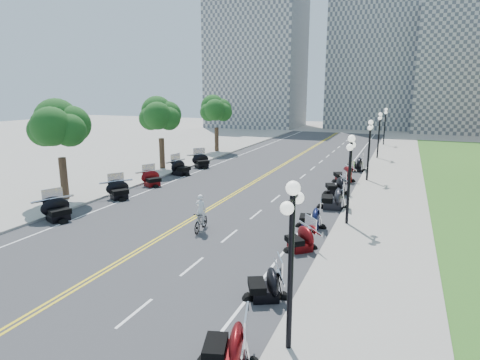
% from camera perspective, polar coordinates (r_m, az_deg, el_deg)
% --- Properties ---
extents(ground, '(160.00, 160.00, 0.00)m').
position_cam_1_polar(ground, '(22.49, -9.02, -6.79)').
color(ground, gray).
extents(road, '(16.00, 90.00, 0.01)m').
position_cam_1_polar(road, '(31.09, 0.56, -1.16)').
color(road, '#333335').
rests_on(road, ground).
extents(centerline_yellow_a, '(0.12, 90.00, 0.00)m').
position_cam_1_polar(centerline_yellow_a, '(31.13, 0.35, -1.13)').
color(centerline_yellow_a, yellow).
rests_on(centerline_yellow_a, road).
extents(centerline_yellow_b, '(0.12, 90.00, 0.00)m').
position_cam_1_polar(centerline_yellow_b, '(31.04, 0.77, -1.17)').
color(centerline_yellow_b, yellow).
rests_on(centerline_yellow_b, road).
extents(edge_line_north, '(0.12, 90.00, 0.00)m').
position_cam_1_polar(edge_line_north, '(29.39, 12.23, -2.26)').
color(edge_line_north, white).
rests_on(edge_line_north, road).
extents(edge_line_south, '(0.12, 90.00, 0.00)m').
position_cam_1_polar(edge_line_south, '(33.92, -9.53, -0.15)').
color(edge_line_south, white).
rests_on(edge_line_south, road).
extents(lane_dash_4, '(0.12, 2.00, 0.00)m').
position_cam_1_polar(lane_dash_4, '(14.82, -14.74, -17.81)').
color(lane_dash_4, white).
rests_on(lane_dash_4, road).
extents(lane_dash_5, '(0.12, 2.00, 0.00)m').
position_cam_1_polar(lane_dash_5, '(17.78, -6.83, -12.09)').
color(lane_dash_5, white).
rests_on(lane_dash_5, road).
extents(lane_dash_6, '(0.12, 2.00, 0.00)m').
position_cam_1_polar(lane_dash_6, '(21.08, -1.49, -7.95)').
color(lane_dash_6, white).
rests_on(lane_dash_6, road).
extents(lane_dash_7, '(0.12, 2.00, 0.00)m').
position_cam_1_polar(lane_dash_7, '(24.59, 2.29, -4.91)').
color(lane_dash_7, white).
rests_on(lane_dash_7, road).
extents(lane_dash_8, '(0.12, 2.00, 0.00)m').
position_cam_1_polar(lane_dash_8, '(28.23, 5.09, -2.63)').
color(lane_dash_8, white).
rests_on(lane_dash_8, road).
extents(lane_dash_9, '(0.12, 2.00, 0.00)m').
position_cam_1_polar(lane_dash_9, '(31.95, 7.24, -0.87)').
color(lane_dash_9, white).
rests_on(lane_dash_9, road).
extents(lane_dash_10, '(0.12, 2.00, 0.00)m').
position_cam_1_polar(lane_dash_10, '(35.74, 8.93, 0.52)').
color(lane_dash_10, white).
rests_on(lane_dash_10, road).
extents(lane_dash_11, '(0.12, 2.00, 0.00)m').
position_cam_1_polar(lane_dash_11, '(39.57, 10.30, 1.64)').
color(lane_dash_11, white).
rests_on(lane_dash_11, road).
extents(lane_dash_12, '(0.12, 2.00, 0.00)m').
position_cam_1_polar(lane_dash_12, '(43.42, 11.42, 2.57)').
color(lane_dash_12, white).
rests_on(lane_dash_12, road).
extents(lane_dash_13, '(0.12, 2.00, 0.00)m').
position_cam_1_polar(lane_dash_13, '(47.31, 12.37, 3.34)').
color(lane_dash_13, white).
rests_on(lane_dash_13, road).
extents(lane_dash_14, '(0.12, 2.00, 0.00)m').
position_cam_1_polar(lane_dash_14, '(51.21, 13.17, 3.99)').
color(lane_dash_14, white).
rests_on(lane_dash_14, road).
extents(lane_dash_15, '(0.12, 2.00, 0.00)m').
position_cam_1_polar(lane_dash_15, '(55.12, 13.86, 4.55)').
color(lane_dash_15, white).
rests_on(lane_dash_15, road).
extents(lane_dash_16, '(0.12, 2.00, 0.00)m').
position_cam_1_polar(lane_dash_16, '(59.05, 14.46, 5.04)').
color(lane_dash_16, white).
rests_on(lane_dash_16, road).
extents(lane_dash_17, '(0.12, 2.00, 0.00)m').
position_cam_1_polar(lane_dash_17, '(62.98, 14.98, 5.46)').
color(lane_dash_17, white).
rests_on(lane_dash_17, road).
extents(lane_dash_18, '(0.12, 2.00, 0.00)m').
position_cam_1_polar(lane_dash_18, '(66.93, 15.44, 5.84)').
color(lane_dash_18, white).
rests_on(lane_dash_18, road).
extents(lane_dash_19, '(0.12, 2.00, 0.00)m').
position_cam_1_polar(lane_dash_19, '(70.88, 15.86, 6.17)').
color(lane_dash_19, white).
rests_on(lane_dash_19, road).
extents(sidewalk_north, '(5.00, 90.00, 0.15)m').
position_cam_1_polar(sidewalk_north, '(28.99, 20.23, -2.84)').
color(sidewalk_north, '#9E9991').
rests_on(sidewalk_north, ground).
extents(sidewalk_south, '(5.00, 90.00, 0.15)m').
position_cam_1_polar(sidewalk_south, '(36.21, -15.06, 0.50)').
color(sidewalk_south, '#9E9991').
rests_on(sidewalk_south, ground).
extents(distant_block_a, '(18.00, 14.00, 26.00)m').
position_cam_1_polar(distant_block_a, '(85.38, 2.42, 16.38)').
color(distant_block_a, gray).
rests_on(distant_block_a, ground).
extents(distant_block_b, '(16.00, 12.00, 30.00)m').
position_cam_1_polar(distant_block_b, '(86.66, 18.35, 17.05)').
color(distant_block_b, gray).
rests_on(distant_block_b, ground).
extents(distant_block_c, '(20.00, 14.00, 22.00)m').
position_cam_1_polar(distant_block_c, '(83.80, 30.67, 13.39)').
color(distant_block_c, gray).
rests_on(distant_block_c, ground).
extents(street_lamp_1, '(0.50, 1.20, 4.90)m').
position_cam_1_polar(street_lamp_1, '(11.43, 7.22, -12.42)').
color(street_lamp_1, black).
rests_on(street_lamp_1, sidewalk_north).
extents(street_lamp_2, '(0.50, 1.20, 4.90)m').
position_cam_1_polar(street_lamp_2, '(22.70, 15.25, -0.07)').
color(street_lamp_2, black).
rests_on(street_lamp_2, sidewalk_north).
extents(street_lamp_3, '(0.50, 1.20, 4.90)m').
position_cam_1_polar(street_lamp_3, '(34.47, 17.85, 3.99)').
color(street_lamp_3, black).
rests_on(street_lamp_3, sidewalk_north).
extents(street_lamp_4, '(0.50, 1.20, 4.90)m').
position_cam_1_polar(street_lamp_4, '(46.36, 19.13, 5.98)').
color(street_lamp_4, black).
rests_on(street_lamp_4, sidewalk_north).
extents(street_lamp_5, '(0.50, 1.20, 4.90)m').
position_cam_1_polar(street_lamp_5, '(58.29, 19.89, 7.15)').
color(street_lamp_5, black).
rests_on(street_lamp_5, sidewalk_north).
extents(tree_2, '(4.80, 4.80, 9.20)m').
position_cam_1_polar(tree_2, '(29.30, -24.31, 6.30)').
color(tree_2, '#235619').
rests_on(tree_2, sidewalk_south).
extents(tree_3, '(4.80, 4.80, 9.20)m').
position_cam_1_polar(tree_3, '(38.51, -11.23, 8.43)').
color(tree_3, '#235619').
rests_on(tree_3, sidewalk_south).
extents(tree_4, '(4.80, 4.80, 9.20)m').
position_cam_1_polar(tree_4, '(48.95, -3.39, 9.49)').
color(tree_4, '#235619').
rests_on(tree_4, sidewalk_south).
extents(motorcycle_n_3, '(2.39, 2.39, 1.34)m').
position_cam_1_polar(motorcycle_n_3, '(11.84, -1.96, -22.15)').
color(motorcycle_n_3, '#590A0C').
rests_on(motorcycle_n_3, road).
extents(motorcycle_n_4, '(2.48, 2.48, 1.29)m').
position_cam_1_polar(motorcycle_n_4, '(14.98, 3.56, -14.29)').
color(motorcycle_n_4, black).
rests_on(motorcycle_n_4, road).
extents(motorcycle_n_5, '(2.63, 2.63, 1.30)m').
position_cam_1_polar(motorcycle_n_5, '(19.31, 8.56, -8.04)').
color(motorcycle_n_5, '#590A0C').
rests_on(motorcycle_n_5, road).
extents(motorcycle_n_6, '(2.12, 2.12, 1.28)m').
position_cam_1_polar(motorcycle_n_6, '(22.52, 9.99, -5.08)').
color(motorcycle_n_6, black).
rests_on(motorcycle_n_6, road).
extents(motorcycle_n_7, '(2.54, 2.54, 1.56)m').
position_cam_1_polar(motorcycle_n_7, '(26.30, 13.06, -2.32)').
color(motorcycle_n_7, black).
rests_on(motorcycle_n_7, road).
extents(motorcycle_n_8, '(2.67, 2.67, 1.44)m').
position_cam_1_polar(motorcycle_n_8, '(29.98, 13.47, -0.63)').
color(motorcycle_n_8, black).
rests_on(motorcycle_n_8, road).
extents(motorcycle_n_9, '(2.89, 2.89, 1.49)m').
position_cam_1_polar(motorcycle_n_9, '(34.15, 14.51, 0.96)').
color(motorcycle_n_9, '#590A0C').
rests_on(motorcycle_n_9, road).
extents(motorcycle_n_10, '(2.28, 2.28, 1.51)m').
position_cam_1_polar(motorcycle_n_10, '(39.11, 16.11, 2.33)').
color(motorcycle_n_10, black).
rests_on(motorcycle_n_10, road).
extents(motorcycle_s_5, '(2.76, 2.76, 1.47)m').
position_cam_1_polar(motorcycle_s_5, '(25.58, -24.54, -3.68)').
color(motorcycle_s_5, black).
rests_on(motorcycle_s_5, road).
extents(motorcycle_s_6, '(2.82, 2.82, 1.42)m').
position_cam_1_polar(motorcycle_s_6, '(29.15, -16.87, -1.23)').
color(motorcycle_s_6, black).
rests_on(motorcycle_s_6, road).
extents(motorcycle_s_7, '(2.69, 2.69, 1.37)m').
position_cam_1_polar(motorcycle_s_7, '(32.37, -12.41, 0.33)').
color(motorcycle_s_7, '#590A0C').
rests_on(motorcycle_s_7, road).
extents(motorcycle_s_8, '(2.54, 2.54, 1.52)m').
position_cam_1_polar(motorcycle_s_8, '(36.17, -8.42, 1.89)').
color(motorcycle_s_8, black).
rests_on(motorcycle_s_8, road).
extents(motorcycle_s_9, '(3.07, 3.07, 1.52)m').
position_cam_1_polar(motorcycle_s_9, '(39.34, -5.50, 2.84)').
color(motorcycle_s_9, black).
rests_on(motorcycle_s_9, road).
extents(bicycle, '(0.73, 1.89, 1.11)m').
position_cam_1_polar(bicycle, '(21.71, -5.58, -5.86)').
color(bicycle, '#A51414').
rests_on(bicycle, road).
extents(cyclist_rider, '(0.62, 0.41, 1.70)m').
position_cam_1_polar(cyclist_rider, '(21.31, -5.66, -2.29)').
color(cyclist_rider, silver).
rests_on(cyclist_rider, bicycle).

